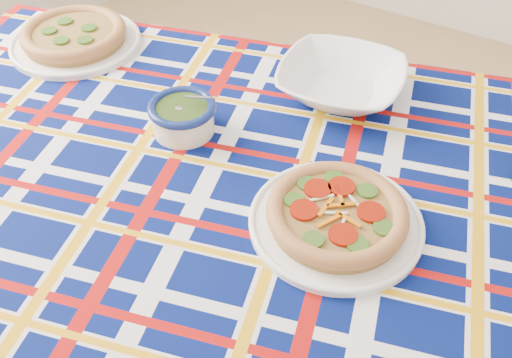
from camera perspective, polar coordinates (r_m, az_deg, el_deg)
The scene contains 6 objects.
dining_table at distance 1.07m, azimuth -0.69°, elevation -4.08°, with size 1.79×1.39×0.74m.
tablecloth at distance 1.05m, azimuth -0.70°, elevation -3.18°, with size 1.61×1.02×0.10m, color #040F4E, non-canonical shape.
main_focaccia_plate at distance 0.94m, azimuth 8.11°, elevation -3.43°, with size 0.30×0.30×0.06m, color olive, non-canonical shape.
pesto_bowl at distance 1.12m, azimuth -7.35°, elevation 6.40°, with size 0.13×0.13×0.08m, color #1C300D, non-canonical shape.
serving_bowl at distance 1.23m, azimuth 8.49°, elevation 9.65°, with size 0.26×0.26×0.06m, color white.
second_focaccia_plate at distance 1.46m, azimuth -17.74°, elevation 13.57°, with size 0.32×0.32×0.06m, color olive, non-canonical shape.
Camera 1 is at (0.27, -0.78, 1.46)m, focal length 40.00 mm.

